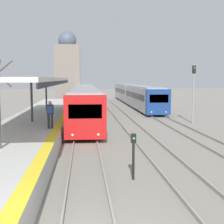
# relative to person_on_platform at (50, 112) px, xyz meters

# --- Properties ---
(platform_canopy) EXTENTS (4.00, 21.32, 3.05)m
(platform_canopy) POSITION_rel_person_on_platform_xyz_m (-1.56, 3.27, 1.94)
(platform_canopy) COLOR beige
(platform_canopy) RESTS_ON station_platform
(person_on_platform) EXTENTS (0.40, 0.40, 1.66)m
(person_on_platform) POSITION_rel_person_on_platform_xyz_m (0.00, 0.00, 0.00)
(person_on_platform) COLOR #2D2D33
(person_on_platform) RESTS_ON station_platform
(train_near) EXTENTS (2.64, 32.95, 3.11)m
(train_near) POSITION_rel_person_on_platform_xyz_m (2.10, 16.58, -0.27)
(train_near) COLOR red
(train_near) RESTS_ON ground_plane
(train_far) EXTENTS (2.56, 32.72, 3.03)m
(train_far) POSITION_rel_person_on_platform_xyz_m (9.73, 28.99, -0.31)
(train_far) COLOR navy
(train_far) RESTS_ON ground_plane
(signal_post_near) EXTENTS (0.20, 0.21, 1.85)m
(signal_post_near) POSITION_rel_person_on_platform_xyz_m (3.95, -6.89, -0.85)
(signal_post_near) COLOR black
(signal_post_near) RESTS_ON ground_plane
(signal_mast_far) EXTENTS (0.28, 0.29, 5.16)m
(signal_mast_far) POSITION_rel_person_on_platform_xyz_m (11.80, 8.30, 1.25)
(signal_mast_far) COLOR gray
(signal_mast_far) RESTS_ON ground_plane
(distant_domed_building) EXTENTS (4.00, 4.00, 11.66)m
(distant_domed_building) POSITION_rel_person_on_platform_xyz_m (-0.56, 33.10, 3.49)
(distant_domed_building) COLOR slate
(distant_domed_building) RESTS_ON ground_plane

